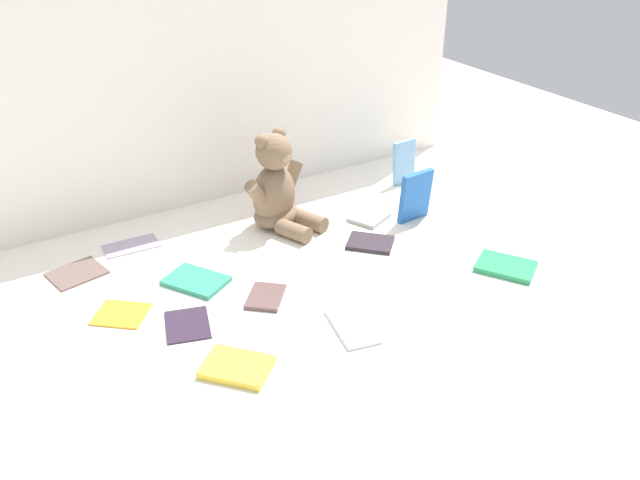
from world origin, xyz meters
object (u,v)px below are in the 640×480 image
at_px(book_case_0, 369,217).
at_px(book_case_9, 353,325).
at_px(teddy_bear, 277,192).
at_px(book_case_8, 266,297).
at_px(book_case_11, 370,243).
at_px(book_case_12, 404,162).
at_px(book_case_2, 506,267).
at_px(book_case_3, 237,367).
at_px(book_case_6, 196,281).
at_px(book_case_5, 121,313).
at_px(book_case_10, 415,196).
at_px(book_case_7, 77,272).
at_px(book_case_1, 131,245).
at_px(book_case_4, 187,324).

relative_size(book_case_0, book_case_9, 0.70).
bearing_deg(teddy_bear, book_case_8, -144.82).
bearing_deg(book_case_11, book_case_12, 176.32).
height_order(book_case_2, book_case_8, book_case_2).
bearing_deg(book_case_3, book_case_6, 39.42).
relative_size(teddy_bear, book_case_5, 2.44).
bearing_deg(book_case_10, book_case_6, 174.65).
bearing_deg(book_case_5, book_case_3, 64.76).
relative_size(book_case_0, book_case_7, 0.81).
bearing_deg(book_case_10, book_case_1, 155.88).
bearing_deg(book_case_12, book_case_3, -151.42).
bearing_deg(book_case_2, book_case_5, 129.05).
distance_m(book_case_1, book_case_8, 0.42).
relative_size(book_case_7, book_case_8, 1.21).
xyz_separation_m(book_case_4, book_case_10, (0.70, 0.14, 0.07)).
bearing_deg(book_case_11, book_case_7, -64.39).
bearing_deg(book_case_5, book_case_0, 136.66).
xyz_separation_m(book_case_3, book_case_11, (0.49, 0.26, -0.00)).
height_order(teddy_bear, book_case_0, teddy_bear).
xyz_separation_m(teddy_bear, book_case_8, (-0.19, -0.30, -0.09)).
xyz_separation_m(book_case_3, book_case_5, (-0.14, 0.29, -0.00)).
bearing_deg(book_case_7, teddy_bear, 75.16).
height_order(book_case_5, book_case_10, book_case_10).
xyz_separation_m(book_case_0, book_case_5, (-0.70, -0.09, -0.00)).
xyz_separation_m(book_case_2, book_case_5, (-0.84, 0.29, -0.00)).
relative_size(teddy_bear, book_case_6, 1.90).
bearing_deg(book_case_5, book_case_1, -161.57).
relative_size(book_case_4, book_case_5, 1.07).
height_order(book_case_4, book_case_9, book_case_9).
bearing_deg(book_case_4, book_case_10, 27.31).
relative_size(book_case_5, book_case_9, 0.77).
height_order(teddy_bear, book_case_9, teddy_bear).
height_order(book_case_0, book_case_1, book_case_0).
bearing_deg(book_case_0, book_case_8, -89.13).
height_order(book_case_1, book_case_3, book_case_3).
bearing_deg(book_case_12, book_case_4, -162.23).
xyz_separation_m(book_case_5, book_case_11, (0.63, -0.03, 0.00)).
distance_m(book_case_0, book_case_4, 0.63).
bearing_deg(book_case_2, book_case_8, 129.39).
bearing_deg(book_case_8, book_case_12, 68.62).
height_order(book_case_10, book_case_11, book_case_10).
bearing_deg(book_case_3, book_case_8, 7.66).
bearing_deg(book_case_7, book_case_9, 28.85).
xyz_separation_m(book_case_5, book_case_6, (0.18, 0.04, 0.00)).
relative_size(book_case_8, book_case_12, 0.75).
distance_m(book_case_4, book_case_6, 0.16).
bearing_deg(book_case_12, book_case_0, -152.09).
xyz_separation_m(book_case_3, book_case_9, (0.26, -0.00, -0.00)).
xyz_separation_m(book_case_9, book_case_10, (0.41, 0.32, 0.06)).
relative_size(book_case_9, book_case_12, 1.06).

